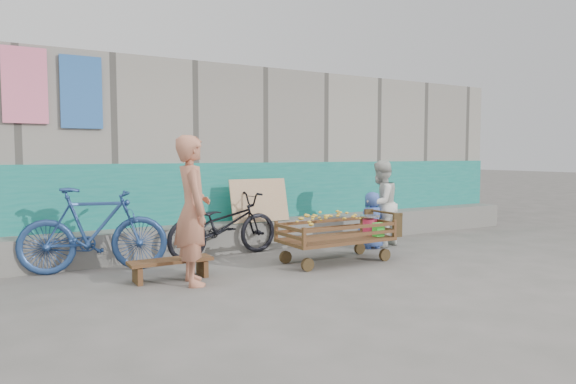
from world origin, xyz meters
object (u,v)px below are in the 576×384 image
vendor_man (193,210)px  bicycle_blue (94,230)px  bench (171,265)px  bicycle_dark (224,225)px  banana_cart (334,227)px  child (372,220)px  woman (381,204)px

vendor_man → bicycle_blue: bearing=45.1°
bench → bicycle_dark: bicycle_dark is taller
bench → bicycle_dark: 1.55m
banana_cart → child: (1.17, 0.58, -0.04)m
banana_cart → woman: size_ratio=1.21×
woman → bicycle_blue: size_ratio=0.77×
bench → child: size_ratio=1.09×
bicycle_blue → banana_cart: bearing=-95.7°
bench → bicycle_dark: bearing=41.7°
banana_cart → woman: bearing=24.6°
banana_cart → bench: size_ratio=1.71×
bench → bicycle_blue: 1.21m
bench → vendor_man: vendor_man is taller
woman → bicycle_dark: size_ratio=0.79×
woman → banana_cart: bearing=7.2°
banana_cart → woman: (1.40, 0.64, 0.22)m
banana_cart → bicycle_dark: 1.68m
vendor_man → bicycle_blue: vendor_man is taller
bench → vendor_man: 0.79m
vendor_man → woman: vendor_man is taller
bicycle_dark → bicycle_blue: bicycle_blue is taller
banana_cart → bench: 2.35m
vendor_man → woman: size_ratio=1.23×
banana_cart → vendor_man: vendor_man is taller
child → woman: bearing=-158.0°
banana_cart → vendor_man: (-2.15, -0.15, 0.38)m
vendor_man → bicycle_dark: size_ratio=0.97×
bench → vendor_man: (0.17, -0.34, 0.69)m
banana_cart → bicycle_blue: bicycle_blue is taller
bench → banana_cart: bearing=-4.6°
woman → child: 0.34m
vendor_man → child: (3.32, 0.73, -0.42)m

